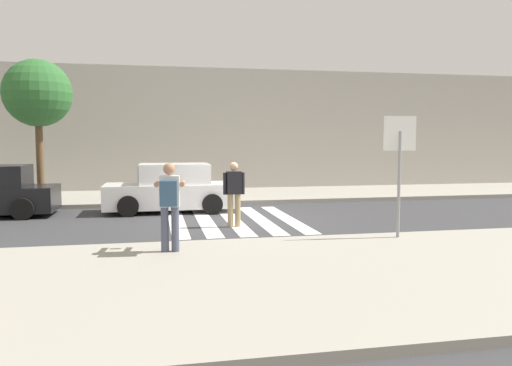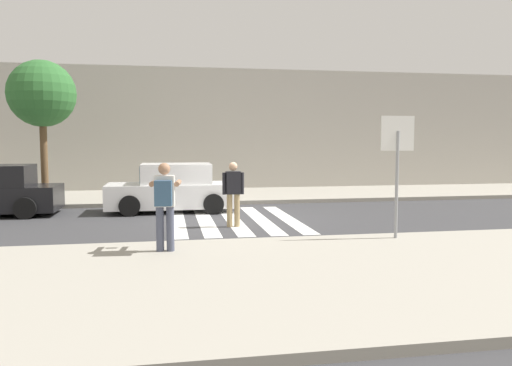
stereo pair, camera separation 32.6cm
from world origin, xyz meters
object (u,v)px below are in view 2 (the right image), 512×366
object	(u,v)px
photographer_with_backpack	(165,199)
parked_car_white	(173,189)
stop_sign	(397,149)
pedestrian_crossing	(233,190)
street_tree_west	(42,95)

from	to	relation	value
photographer_with_backpack	parked_car_white	distance (m)	6.54
parked_car_white	photographer_with_backpack	bearing A→B (deg)	-92.07
stop_sign	pedestrian_crossing	xyz separation A→B (m)	(-3.26, 2.81, -1.13)
photographer_with_backpack	street_tree_west	xyz separation A→B (m)	(-4.10, 8.43, 2.68)
stop_sign	pedestrian_crossing	world-z (taller)	stop_sign
stop_sign	photographer_with_backpack	bearing A→B (deg)	-174.47
stop_sign	parked_car_white	bearing A→B (deg)	128.48
pedestrian_crossing	street_tree_west	world-z (taller)	street_tree_west
pedestrian_crossing	street_tree_west	distance (m)	8.32
photographer_with_backpack	street_tree_west	distance (m)	9.75
photographer_with_backpack	street_tree_west	bearing A→B (deg)	115.95
stop_sign	photographer_with_backpack	world-z (taller)	stop_sign
stop_sign	pedestrian_crossing	size ratio (longest dim) A/B	1.56
stop_sign	parked_car_white	world-z (taller)	stop_sign
stop_sign	street_tree_west	size ratio (longest dim) A/B	0.55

